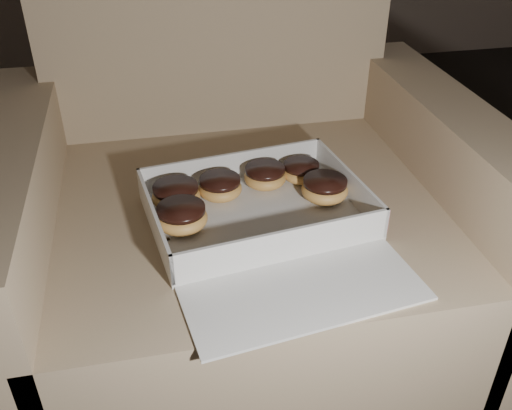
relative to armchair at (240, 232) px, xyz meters
The scene contains 12 objects.
armchair is the anchor object (origin of this frame).
bakery_box 0.23m from the armchair, 85.90° to the right, with size 0.43×0.48×0.06m.
donut_a 0.25m from the armchair, 40.76° to the right, with size 0.09×0.09×0.04m.
donut_b 0.18m from the armchair, 124.57° to the right, with size 0.08×0.08×0.04m.
donut_c 0.26m from the armchair, 129.17° to the right, with size 0.09×0.09×0.04m.
donut_d 0.23m from the armchair, 146.96° to the right, with size 0.09×0.09×0.04m.
donut_e 0.20m from the armchair, 20.26° to the right, with size 0.07×0.07×0.04m.
donut_f 0.18m from the armchair, 49.98° to the right, with size 0.08×0.08×0.04m.
crumb_a 0.33m from the armchair, 51.67° to the right, with size 0.01×0.01×0.00m, color black.
crumb_b 0.25m from the armchair, 40.48° to the right, with size 0.01×0.01×0.00m, color black.
crumb_c 0.27m from the armchair, 72.23° to the right, with size 0.01×0.01×0.00m, color black.
crumb_d 0.28m from the armchair, 129.82° to the right, with size 0.01×0.01×0.00m, color black.
Camera 1 is at (-0.68, -0.62, 1.03)m, focal length 40.00 mm.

